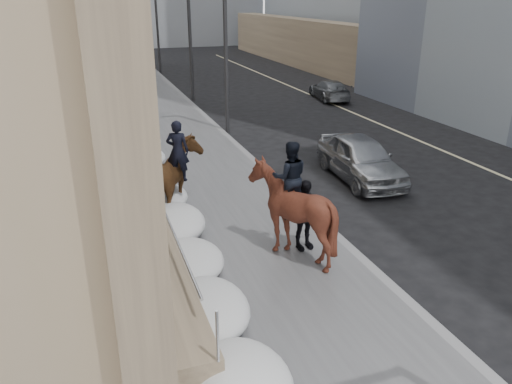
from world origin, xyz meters
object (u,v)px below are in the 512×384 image
at_px(mounted_horse_left, 177,178).
at_px(pedestrian, 304,215).
at_px(car_silver, 360,158).
at_px(car_grey, 329,90).
at_px(mounted_horse_right, 291,208).

xyz_separation_m(mounted_horse_left, pedestrian, (2.54, -3.01, -0.21)).
relative_size(car_silver, car_grey, 1.09).
height_order(pedestrian, car_grey, pedestrian).
height_order(pedestrian, car_silver, pedestrian).
bearing_deg(car_silver, car_grey, 71.52).
bearing_deg(pedestrian, car_silver, 39.99).
bearing_deg(mounted_horse_right, car_grey, -106.39).
distance_m(mounted_horse_left, car_grey, 18.63).
height_order(mounted_horse_right, car_silver, mounted_horse_right).
distance_m(mounted_horse_right, car_grey, 20.07).
xyz_separation_m(mounted_horse_left, mounted_horse_right, (2.10, -3.21, 0.11)).
distance_m(mounted_horse_left, pedestrian, 3.94).
distance_m(pedestrian, car_silver, 5.84).
bearing_deg(car_silver, pedestrian, -129.63).
relative_size(mounted_horse_left, car_silver, 0.62).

